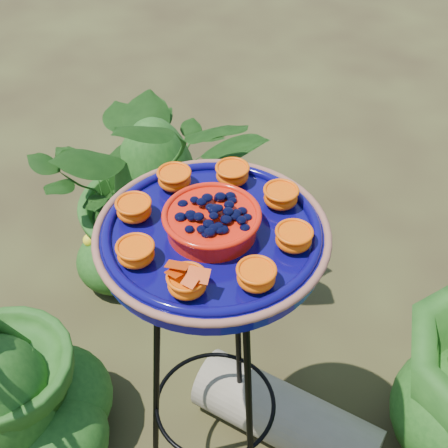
% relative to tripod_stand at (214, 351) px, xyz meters
% --- Properties ---
extents(tripod_stand, '(0.35, 0.36, 0.86)m').
position_rel_tripod_stand_xyz_m(tripod_stand, '(0.00, 0.00, 0.00)').
color(tripod_stand, black).
rests_on(tripod_stand, ground).
extents(feeder_dish, '(0.49, 0.49, 0.10)m').
position_rel_tripod_stand_xyz_m(feeder_dish, '(0.00, -0.00, 0.38)').
color(feeder_dish, '#090651').
rests_on(feeder_dish, tripod_stand).
extents(driftwood_log, '(0.54, 0.20, 0.18)m').
position_rel_tripod_stand_xyz_m(driftwood_log, '(0.12, 0.18, -0.43)').
color(driftwood_log, gray).
rests_on(driftwood_log, ground).
extents(shrub_back_left, '(0.95, 0.92, 0.80)m').
position_rel_tripod_stand_xyz_m(shrub_back_left, '(-0.58, 0.53, -0.12)').
color(shrub_back_left, '#184412').
rests_on(shrub_back_left, ground).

